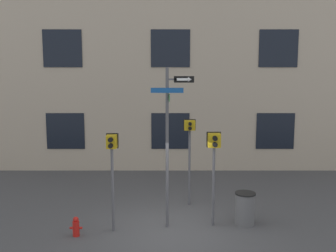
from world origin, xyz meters
TOP-DOWN VIEW (x-y plane):
  - ground_plane at (0.00, 0.00)m, footprint 60.00×60.00m
  - building_facade at (-0.00, 7.01)m, footprint 24.00×0.63m
  - street_sign_pole at (-0.08, 0.22)m, footprint 1.20×0.99m
  - pedestrian_signal_left at (-1.66, -0.06)m, footprint 0.34×0.40m
  - pedestrian_signal_right at (1.21, 0.34)m, footprint 0.41×0.40m
  - pedestrian_signal_across at (0.61, 2.13)m, footprint 0.42×0.40m
  - fire_hydrant at (-2.64, -0.41)m, footprint 0.34×0.18m
  - trash_bin at (2.17, 0.43)m, footprint 0.61×0.61m

SIDE VIEW (x-z plane):
  - ground_plane at x=0.00m, z-range 0.00..0.00m
  - fire_hydrant at x=-2.64m, z-range -0.01..0.54m
  - trash_bin at x=2.17m, z-range 0.00..0.97m
  - pedestrian_signal_left at x=-1.66m, z-range 0.75..3.54m
  - pedestrian_signal_right at x=1.21m, z-range 0.81..3.59m
  - pedestrian_signal_across at x=0.61m, z-range 0.82..3.75m
  - street_sign_pole at x=-0.08m, z-range 0.40..5.01m
  - building_facade at x=0.00m, z-range 0.00..14.85m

